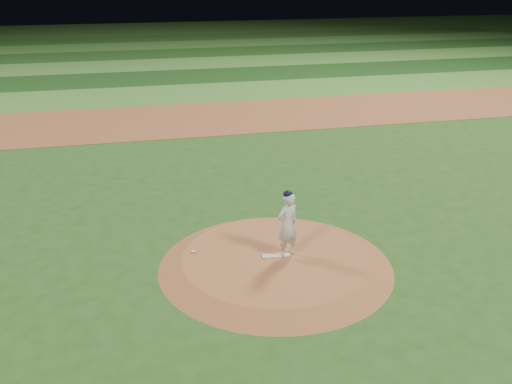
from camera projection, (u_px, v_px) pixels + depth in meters
name	position (u px, v px, depth m)	size (l,w,h in m)	color
ground	(276.00, 266.00, 13.45)	(120.00, 120.00, 0.00)	#26501A
infield_dirt_band	(196.00, 119.00, 26.08)	(70.00, 6.00, 0.02)	brown
outfield_stripe_0	(182.00, 94.00, 31.04)	(70.00, 5.00, 0.02)	#417C2D
outfield_stripe_1	(173.00, 77.00, 35.56)	(70.00, 5.00, 0.02)	#173F14
outfield_stripe_2	(166.00, 64.00, 40.07)	(70.00, 5.00, 0.02)	#3F7A2C
outfield_stripe_3	(160.00, 54.00, 44.58)	(70.00, 5.00, 0.02)	#1B4315
outfield_stripe_4	(156.00, 45.00, 49.09)	(70.00, 5.00, 0.02)	#326625
outfield_stripe_5	(152.00, 38.00, 53.60)	(70.00, 5.00, 0.02)	#1E4416
pitchers_mound	(276.00, 261.00, 13.41)	(5.50, 5.50, 0.25)	#A15D32
pitching_rubber	(276.00, 256.00, 13.36)	(0.66, 0.17, 0.03)	silver
rosin_bag	(193.00, 251.00, 13.54)	(0.10, 0.10, 0.06)	silver
pitcher_on_mound	(287.00, 224.00, 13.13)	(0.68, 0.57, 1.63)	silver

